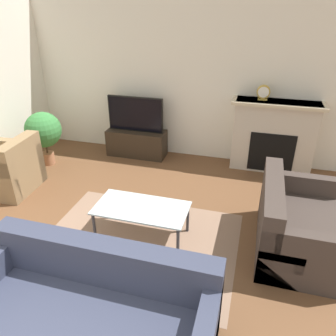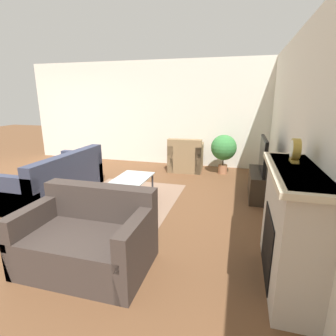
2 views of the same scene
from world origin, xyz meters
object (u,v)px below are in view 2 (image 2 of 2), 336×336
at_px(couch_sectional, 56,181).
at_px(couch_loveseat, 89,240).
at_px(mantel_clock, 295,150).
at_px(tv, 263,155).
at_px(potted_plant, 224,148).
at_px(armchair_by_window, 186,158).
at_px(coffee_table, 130,182).

bearing_deg(couch_sectional, couch_loveseat, 45.68).
relative_size(couch_sectional, mantel_clock, 8.51).
distance_m(tv, potted_plant, 1.58).
bearing_deg(armchair_by_window, potted_plant, 174.08).
distance_m(coffee_table, mantel_clock, 2.75).
bearing_deg(coffee_table, potted_plant, 147.69).
bearing_deg(tv, potted_plant, -150.68).
height_order(armchair_by_window, potted_plant, potted_plant).
bearing_deg(couch_loveseat, potted_plant, 73.79).
xyz_separation_m(couch_sectional, coffee_table, (-0.08, 1.42, 0.09)).
distance_m(armchair_by_window, potted_plant, 0.96).
relative_size(couch_loveseat, mantel_clock, 5.67).
relative_size(couch_sectional, coffee_table, 1.83).
xyz_separation_m(tv, mantel_clock, (2.11, 0.10, 0.51)).
relative_size(armchair_by_window, coffee_table, 0.79).
distance_m(couch_sectional, armchair_by_window, 3.07).
height_order(couch_sectional, coffee_table, couch_sectional).
xyz_separation_m(coffee_table, mantel_clock, (1.21, 2.30, 0.91)).
bearing_deg(couch_sectional, armchair_by_window, 140.74).
bearing_deg(couch_loveseat, tv, 53.72).
height_order(coffee_table, mantel_clock, mantel_clock).
xyz_separation_m(coffee_table, potted_plant, (-2.26, 1.43, 0.23)).
bearing_deg(armchair_by_window, couch_sectional, 46.93).
bearing_deg(potted_plant, coffee_table, -32.31).
height_order(couch_sectional, armchair_by_window, same).
bearing_deg(coffee_table, tv, 112.15).
xyz_separation_m(couch_loveseat, mantel_clock, (-0.52, 2.03, 1.00)).
relative_size(potted_plant, mantel_clock, 3.97).
xyz_separation_m(couch_loveseat, coffee_table, (-1.73, -0.27, 0.08)).
relative_size(couch_loveseat, coffee_table, 1.22).
xyz_separation_m(armchair_by_window, potted_plant, (0.03, 0.91, 0.31)).
bearing_deg(potted_plant, couch_sectional, -50.63).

